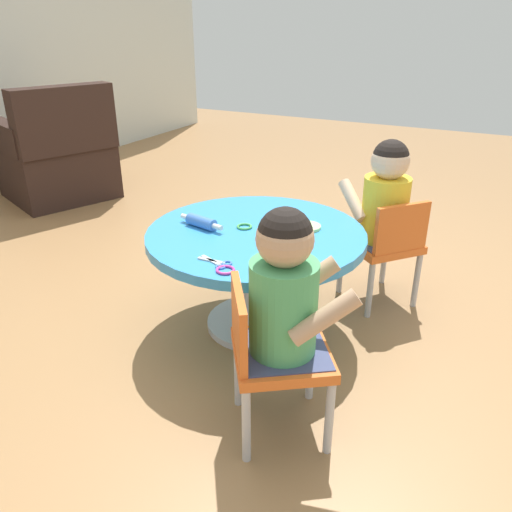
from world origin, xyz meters
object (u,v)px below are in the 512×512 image
(seated_child_right, at_px, (386,196))
(child_chair_left, at_px, (271,353))
(craft_table, at_px, (256,254))
(seated_child_left, at_px, (285,289))
(rolling_pin, at_px, (201,222))
(armchair_dark, at_px, (58,158))
(craft_scissors, at_px, (218,263))
(child_chair_right, at_px, (385,245))

(seated_child_right, bearing_deg, child_chair_left, 175.81)
(craft_table, height_order, seated_child_left, seated_child_left)
(craft_table, xyz_separation_m, rolling_pin, (-0.07, 0.22, 0.13))
(child_chair_left, bearing_deg, armchair_dark, 59.42)
(seated_child_left, bearing_deg, child_chair_left, 124.75)
(seated_child_left, distance_m, craft_scissors, 0.40)
(craft_table, distance_m, rolling_pin, 0.27)
(child_chair_right, height_order, seated_child_right, seated_child_right)
(craft_table, distance_m, child_chair_right, 0.64)
(craft_table, xyz_separation_m, seated_child_left, (-0.52, -0.37, 0.18))
(child_chair_left, xyz_separation_m, child_chair_right, (1.01, -0.11, 0.00))
(seated_child_left, xyz_separation_m, rolling_pin, (0.45, 0.59, -0.05))
(child_chair_right, xyz_separation_m, rolling_pin, (-0.53, 0.67, 0.18))
(child_chair_left, distance_m, child_chair_right, 1.01)
(armchair_dark, distance_m, rolling_pin, 2.18)
(child_chair_left, height_order, rolling_pin, child_chair_left)
(craft_table, xyz_separation_m, child_chair_left, (-0.54, -0.34, -0.05))
(child_chair_left, distance_m, seated_child_left, 0.23)
(armchair_dark, bearing_deg, craft_table, -113.26)
(child_chair_right, height_order, craft_scissors, child_chair_right)
(child_chair_right, height_order, rolling_pin, child_chair_right)
(seated_child_right, distance_m, armchair_dark, 2.61)
(rolling_pin, bearing_deg, craft_table, -72.60)
(craft_table, xyz_separation_m, seated_child_right, (0.49, -0.41, 0.18))
(child_chair_right, xyz_separation_m, craft_scissors, (-0.80, 0.42, 0.16))
(seated_child_left, bearing_deg, seated_child_right, -2.43)
(child_chair_right, bearing_deg, seated_child_left, 175.75)
(rolling_pin, bearing_deg, child_chair_left, -130.31)
(seated_child_left, distance_m, child_chair_right, 1.01)
(child_chair_left, relative_size, seated_child_left, 1.05)
(seated_child_left, height_order, armchair_dark, armchair_dark)
(armchair_dark, bearing_deg, seated_child_right, -99.65)
(craft_table, bearing_deg, craft_scissors, -176.36)
(rolling_pin, bearing_deg, armchair_dark, 62.70)
(child_chair_left, height_order, craft_scissors, child_chair_left)
(rolling_pin, bearing_deg, seated_child_left, -127.34)
(seated_child_right, bearing_deg, craft_table, 139.93)
(craft_table, bearing_deg, child_chair_right, -43.65)
(child_chair_left, xyz_separation_m, seated_child_right, (1.03, -0.08, 0.23))
(seated_child_left, relative_size, child_chair_right, 0.95)
(seated_child_right, distance_m, craft_scissors, 0.92)
(child_chair_right, relative_size, rolling_pin, 2.33)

